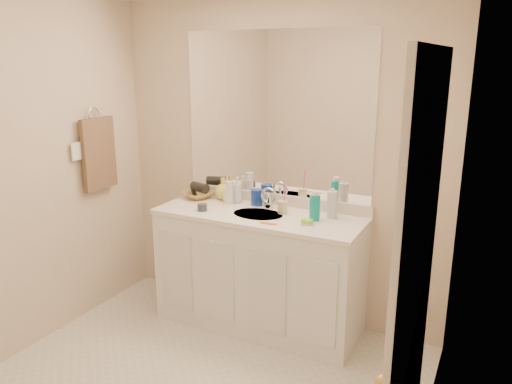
{
  "coord_description": "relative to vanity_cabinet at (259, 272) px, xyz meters",
  "views": [
    {
      "loc": [
        1.52,
        -2.04,
        1.96
      ],
      "look_at": [
        0.0,
        0.97,
        1.05
      ],
      "focal_mm": 35.0,
      "sensor_mm": 36.0,
      "label": 1
    }
  ],
  "objects": [
    {
      "name": "dark_jar",
      "position": [
        -0.4,
        -0.13,
        0.48
      ],
      "size": [
        0.07,
        0.07,
        0.05
      ],
      "primitive_type": "cylinder",
      "rotation": [
        0.0,
        0.0,
        -0.0
      ],
      "color": "#33343A",
      "rests_on": "countertop"
    },
    {
      "name": "orange_comb",
      "position": [
        0.16,
        -0.19,
        0.46
      ],
      "size": [
        0.12,
        0.03,
        0.0
      ],
      "primitive_type": "cube",
      "rotation": [
        0.0,
        0.0,
        0.05
      ],
      "color": "#E25517",
      "rests_on": "countertop"
    },
    {
      "name": "soap_bottle_yellow",
      "position": [
        -0.42,
        0.21,
        0.54
      ],
      "size": [
        0.15,
        0.15,
        0.17
      ],
      "primitive_type": "imported",
      "rotation": [
        0.0,
        0.0,
        -0.15
      ],
      "color": "#E0D757",
      "rests_on": "countertop"
    },
    {
      "name": "soap_dish",
      "position": [
        0.4,
        -0.08,
        0.46
      ],
      "size": [
        0.11,
        0.1,
        0.01
      ],
      "primitive_type": "cube",
      "rotation": [
        0.0,
        0.0,
        0.36
      ],
      "color": "silver",
      "rests_on": "countertop"
    },
    {
      "name": "soap_bottle_white",
      "position": [
        -0.27,
        0.18,
        0.55
      ],
      "size": [
        0.1,
        0.1,
        0.2
      ],
      "primitive_type": "imported",
      "rotation": [
        0.0,
        0.0,
        0.33
      ],
      "color": "silver",
      "rests_on": "countertop"
    },
    {
      "name": "wall_right",
      "position": [
        1.3,
        -1.02,
        0.77
      ],
      "size": [
        0.02,
        2.6,
        2.4
      ],
      "primitive_type": "cube",
      "color": "beige",
      "rests_on": "floor"
    },
    {
      "name": "backsplash",
      "position": [
        0.0,
        0.26,
        0.5
      ],
      "size": [
        1.52,
        0.03,
        0.08
      ],
      "primitive_type": "cube",
      "color": "silver",
      "rests_on": "countertop"
    },
    {
      "name": "countertop",
      "position": [
        0.0,
        0.0,
        0.44
      ],
      "size": [
        1.52,
        0.57,
        0.03
      ],
      "primitive_type": "cube",
      "color": "white",
      "rests_on": "vanity_cabinet"
    },
    {
      "name": "extra_white_bottle",
      "position": [
        -0.3,
        0.1,
        0.55
      ],
      "size": [
        0.07,
        0.07,
        0.18
      ],
      "primitive_type": "cylinder",
      "rotation": [
        0.0,
        0.0,
        0.27
      ],
      "color": "white",
      "rests_on": "countertop"
    },
    {
      "name": "switch_plate",
      "position": [
        -1.27,
        -0.45,
        0.88
      ],
      "size": [
        0.01,
        0.08,
        0.13
      ],
      "primitive_type": "cube",
      "color": "white",
      "rests_on": "wall_left"
    },
    {
      "name": "vanity_cabinet",
      "position": [
        0.0,
        0.0,
        0.0
      ],
      "size": [
        1.5,
        0.55,
        0.85
      ],
      "primitive_type": "cube",
      "color": "white",
      "rests_on": "floor"
    },
    {
      "name": "mouthwash_bottle",
      "position": [
        0.41,
        0.03,
        0.54
      ],
      "size": [
        0.07,
        0.07,
        0.17
      ],
      "primitive_type": "cylinder",
      "rotation": [
        0.0,
        0.0,
        0.01
      ],
      "color": "#0C918C",
      "rests_on": "countertop"
    },
    {
      "name": "sink_basin",
      "position": [
        0.0,
        -0.02,
        0.44
      ],
      "size": [
        0.37,
        0.37,
        0.02
      ],
      "primitive_type": "cylinder",
      "color": "beige",
      "rests_on": "countertop"
    },
    {
      "name": "wall_back",
      "position": [
        0.0,
        0.28,
        0.77
      ],
      "size": [
        2.6,
        0.02,
        2.4
      ],
      "primitive_type": "cube",
      "color": "beige",
      "rests_on": "floor"
    },
    {
      "name": "hair_dryer",
      "position": [
        -0.59,
        0.14,
        0.54
      ],
      "size": [
        0.17,
        0.12,
        0.08
      ],
      "primitive_type": "cylinder",
      "rotation": [
        0.0,
        1.57,
        -0.3
      ],
      "color": "black",
      "rests_on": "wicker_basket"
    },
    {
      "name": "faucet",
      "position": [
        0.0,
        0.16,
        0.51
      ],
      "size": [
        0.02,
        0.02,
        0.11
      ],
      "primitive_type": "cylinder",
      "color": "silver",
      "rests_on": "countertop"
    },
    {
      "name": "hand_towel",
      "position": [
        -1.25,
        -0.25,
        0.82
      ],
      "size": [
        0.04,
        0.32,
        0.55
      ],
      "primitive_type": "cube",
      "color": "#4A3628",
      "rests_on": "towel_ring"
    },
    {
      "name": "toothbrush",
      "position": [
        0.16,
        0.07,
        0.6
      ],
      "size": [
        0.01,
        0.04,
        0.19
      ],
      "primitive_type": "cylinder",
      "rotation": [
        0.14,
        0.0,
        -0.05
      ],
      "color": "#E63C9D",
      "rests_on": "tan_cup"
    },
    {
      "name": "tan_cup",
      "position": [
        0.15,
        0.07,
        0.5
      ],
      "size": [
        0.09,
        0.09,
        0.09
      ],
      "primitive_type": "cylinder",
      "rotation": [
        0.0,
        0.0,
        0.42
      ],
      "color": "beige",
      "rests_on": "countertop"
    },
    {
      "name": "soap_bottle_cream",
      "position": [
        -0.33,
        0.15,
        0.54
      ],
      "size": [
        0.09,
        0.09,
        0.16
      ],
      "primitive_type": "imported",
      "rotation": [
        0.0,
        0.0,
        -0.25
      ],
      "color": "#F4E3C7",
      "rests_on": "countertop"
    },
    {
      "name": "blue_mug",
      "position": [
        -0.11,
        0.18,
        0.52
      ],
      "size": [
        0.1,
        0.1,
        0.12
      ],
      "primitive_type": "cylinder",
      "rotation": [
        0.0,
        0.0,
        0.11
      ],
      "color": "#16389B",
      "rests_on": "countertop"
    },
    {
      "name": "wicker_basket",
      "position": [
        -0.61,
        0.14,
        0.48
      ],
      "size": [
        0.29,
        0.29,
        0.05
      ],
      "primitive_type": "imported",
      "rotation": [
        0.0,
        0.0,
        -0.34
      ],
      "color": "olive",
      "rests_on": "countertop"
    },
    {
      "name": "clear_pump_bottle",
      "position": [
        0.5,
        0.14,
        0.55
      ],
      "size": [
        0.08,
        0.08,
        0.19
      ],
      "primitive_type": "cylinder",
      "rotation": [
        0.0,
        0.0,
        0.07
      ],
      "color": "silver",
      "rests_on": "countertop"
    },
    {
      "name": "mirror",
      "position": [
        0.0,
        0.27,
        1.14
      ],
      "size": [
        1.48,
        0.01,
        1.2
      ],
      "primitive_type": "cube",
      "color": "white",
      "rests_on": "wall_back"
    },
    {
      "name": "door",
      "position": [
        1.29,
        -1.32,
        0.57
      ],
      "size": [
        0.02,
        0.82,
        2.0
      ],
      "primitive_type": "cube",
      "color": "silver",
      "rests_on": "floor"
    },
    {
      "name": "green_soap",
      "position": [
        0.4,
        -0.08,
        0.48
      ],
      "size": [
        0.08,
        0.07,
        0.02
      ],
      "primitive_type": "cube",
      "rotation": [
        0.0,
        0.0,
        -0.29
      ],
      "color": "#86E838",
      "rests_on": "soap_dish"
    },
    {
      "name": "wall_left",
      "position": [
        -1.3,
        -1.02,
        0.77
      ],
      "size": [
        0.02,
        2.6,
        2.4
      ],
      "primitive_type": "cube",
      "color": "beige",
      "rests_on": "floor"
    },
    {
      "name": "towel_ring",
      "position": [
        -1.27,
        -0.25,
        1.12
      ],
      "size": [
        0.01,
        0.11,
        0.11
      ],
      "primitive_type": "torus",
      "rotation": [
        0.0,
        1.57,
        0.0
      ],
      "color": "silver",
      "rests_on": "wall_left"
    }
  ]
}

